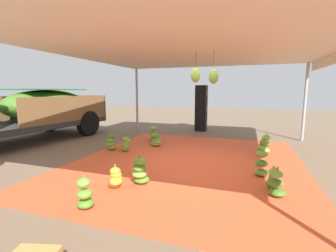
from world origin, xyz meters
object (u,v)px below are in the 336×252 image
banana_bunch_6 (153,134)px  banana_bunch_8 (261,164)px  banana_bunch_0 (140,172)px  cargo_truck_main (10,108)px  banana_bunch_3 (116,178)px  banana_bunch_2 (276,184)px  speaker_stack (201,108)px  banana_bunch_4 (156,140)px  banana_bunch_10 (111,143)px  banana_bunch_1 (262,148)px  banana_bunch_11 (85,195)px  banana_bunch_5 (274,179)px  banana_bunch_9 (266,145)px  banana_bunch_7 (126,144)px

banana_bunch_6 → banana_bunch_8: 4.24m
banana_bunch_0 → cargo_truck_main: bearing=73.1°
banana_bunch_3 → banana_bunch_8: banana_bunch_8 is taller
banana_bunch_2 → speaker_stack: (6.26, 2.50, 0.80)m
banana_bunch_4 → banana_bunch_10: banana_bunch_10 is taller
banana_bunch_2 → banana_bunch_3: size_ratio=1.17×
banana_bunch_1 → banana_bunch_3: banana_bunch_1 is taller
banana_bunch_0 → banana_bunch_4: banana_bunch_0 is taller
banana_bunch_2 → banana_bunch_4: bearing=50.2°
banana_bunch_3 → banana_bunch_10: (2.41, 1.63, 0.04)m
banana_bunch_4 → speaker_stack: bearing=-12.8°
banana_bunch_11 → banana_bunch_5: bearing=-58.1°
banana_bunch_8 → banana_bunch_9: 2.02m
banana_bunch_11 → banana_bunch_9: bearing=-32.6°
banana_bunch_0 → banana_bunch_5: (0.56, -2.41, -0.05)m
banana_bunch_10 → cargo_truck_main: (-0.38, 3.58, 0.98)m
banana_bunch_0 → banana_bunch_1: (2.89, -2.33, -0.03)m
banana_bunch_7 → cargo_truck_main: bearing=95.9°
banana_bunch_11 → banana_bunch_3: bearing=-1.9°
banana_bunch_2 → banana_bunch_5: (0.32, 0.01, -0.02)m
banana_bunch_10 → banana_bunch_6: bearing=-24.6°
banana_bunch_1 → banana_bunch_2: banana_bunch_2 is taller
banana_bunch_11 → speaker_stack: speaker_stack is taller
banana_bunch_2 → banana_bunch_1: bearing=1.9°
banana_bunch_8 → banana_bunch_9: size_ratio=1.04×
banana_bunch_2 → banana_bunch_11: size_ratio=0.98×
banana_bunch_3 → banana_bunch_6: banana_bunch_6 is taller
banana_bunch_4 → banana_bunch_10: (-0.93, 1.09, 0.03)m
banana_bunch_1 → banana_bunch_4: (0.10, 3.21, -0.01)m
banana_bunch_9 → banana_bunch_10: (-1.16, 4.41, -0.01)m
banana_bunch_4 → banana_bunch_7: banana_bunch_7 is taller
banana_bunch_5 → speaker_stack: bearing=22.8°
banana_bunch_0 → banana_bunch_1: banana_bunch_0 is taller
banana_bunch_2 → banana_bunch_8: bearing=11.1°
banana_bunch_3 → banana_bunch_10: bearing=34.1°
banana_bunch_8 → banana_bunch_10: (0.86, 4.20, -0.01)m
banana_bunch_1 → speaker_stack: (3.61, 2.41, 0.80)m
banana_bunch_2 → speaker_stack: speaker_stack is taller
banana_bunch_11 → banana_bunch_1: bearing=-33.6°
banana_bunch_2 → cargo_truck_main: cargo_truck_main is taller
banana_bunch_5 → banana_bunch_8: bearing=15.8°
banana_bunch_1 → banana_bunch_11: (-4.06, 2.70, 0.01)m
banana_bunch_6 → banana_bunch_8: size_ratio=1.01×
banana_bunch_7 → banana_bunch_8: 3.82m
banana_bunch_2 → banana_bunch_11: banana_bunch_11 is taller
banana_bunch_3 → banana_bunch_11: 0.83m
banana_bunch_2 → banana_bunch_6: size_ratio=0.88×
banana_bunch_10 → banana_bunch_8: bearing=-101.5°
cargo_truck_main → banana_bunch_8: bearing=-93.5°
banana_bunch_3 → cargo_truck_main: cargo_truck_main is taller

